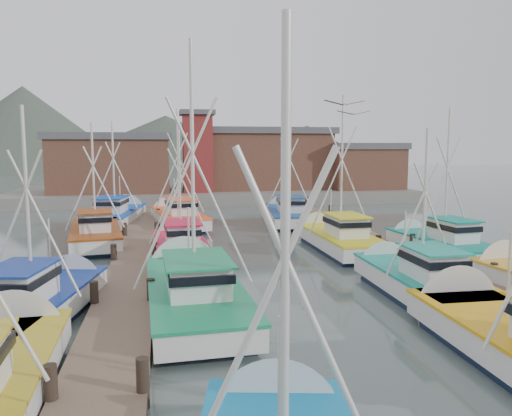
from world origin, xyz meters
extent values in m
plane|color=#4C5C57|center=(0.00, 0.00, 0.00)|extent=(260.00, 260.00, 0.00)
cube|color=brown|center=(-7.00, 4.00, 0.20)|extent=(2.20, 46.00, 0.40)
cylinder|color=black|center=(-8.00, -9.00, 0.45)|extent=(0.30, 0.30, 1.50)
cylinder|color=black|center=(-8.00, -2.00, 0.45)|extent=(0.30, 0.30, 1.50)
cylinder|color=black|center=(-8.00, 5.00, 0.45)|extent=(0.30, 0.30, 1.50)
cylinder|color=black|center=(-8.00, 12.00, 0.45)|extent=(0.30, 0.30, 1.50)
cylinder|color=black|center=(-8.00, 19.00, 0.45)|extent=(0.30, 0.30, 1.50)
cylinder|color=black|center=(-8.00, 26.00, 0.45)|extent=(0.30, 0.30, 1.50)
cylinder|color=black|center=(-6.00, -9.00, 0.45)|extent=(0.30, 0.30, 1.50)
cylinder|color=black|center=(-6.00, -2.00, 0.45)|extent=(0.30, 0.30, 1.50)
cylinder|color=black|center=(-6.00, 5.00, 0.45)|extent=(0.30, 0.30, 1.50)
cylinder|color=black|center=(-6.00, 12.00, 0.45)|extent=(0.30, 0.30, 1.50)
cylinder|color=black|center=(-6.00, 19.00, 0.45)|extent=(0.30, 0.30, 1.50)
cylinder|color=black|center=(-6.00, 26.00, 0.45)|extent=(0.30, 0.30, 1.50)
cube|color=brown|center=(7.00, 4.00, 0.20)|extent=(2.20, 46.00, 0.40)
cylinder|color=black|center=(6.00, -2.00, 0.45)|extent=(0.30, 0.30, 1.50)
cylinder|color=black|center=(6.00, 5.00, 0.45)|extent=(0.30, 0.30, 1.50)
cylinder|color=black|center=(6.00, 12.00, 0.45)|extent=(0.30, 0.30, 1.50)
cylinder|color=black|center=(6.00, 19.00, 0.45)|extent=(0.30, 0.30, 1.50)
cylinder|color=black|center=(6.00, 26.00, 0.45)|extent=(0.30, 0.30, 1.50)
cylinder|color=black|center=(8.00, -2.00, 0.45)|extent=(0.30, 0.30, 1.50)
cylinder|color=black|center=(8.00, 5.00, 0.45)|extent=(0.30, 0.30, 1.50)
cylinder|color=black|center=(8.00, 12.00, 0.45)|extent=(0.30, 0.30, 1.50)
cylinder|color=black|center=(8.00, 19.00, 0.45)|extent=(0.30, 0.30, 1.50)
cylinder|color=black|center=(8.00, 26.00, 0.45)|extent=(0.30, 0.30, 1.50)
cube|color=gray|center=(0.00, 37.00, 0.60)|extent=(44.00, 16.00, 1.20)
cube|color=brown|center=(-11.00, 35.00, 3.95)|extent=(12.00, 8.00, 5.50)
cube|color=#545458|center=(-11.00, 35.00, 7.05)|extent=(12.72, 8.48, 0.70)
cube|color=brown|center=(6.00, 37.00, 4.30)|extent=(14.00, 9.00, 6.20)
cube|color=#545458|center=(6.00, 37.00, 7.75)|extent=(14.84, 9.54, 0.70)
cube|color=brown|center=(17.00, 34.00, 3.45)|extent=(8.00, 6.00, 4.50)
cube|color=#545458|center=(17.00, 34.00, 6.05)|extent=(8.48, 6.36, 0.70)
cube|color=maroon|center=(-2.00, 33.00, 5.20)|extent=(3.00, 3.00, 8.00)
cube|color=#545458|center=(-2.00, 33.00, 9.45)|extent=(3.60, 3.60, 0.50)
cone|color=#454F42|center=(-40.00, 115.00, 0.00)|extent=(110.00, 110.00, 42.00)
cone|color=#454F42|center=(-5.00, 130.00, 0.00)|extent=(140.00, 140.00, 30.00)
cone|color=#454F42|center=(35.00, 120.00, 0.00)|extent=(90.00, 90.00, 24.00)
cone|color=silver|center=(-3.19, -10.46, 0.55)|extent=(2.77, 1.59, 2.60)
cylinder|color=beige|center=(-4.05, -14.70, 4.28)|extent=(0.14, 0.14, 6.37)
cylinder|color=beige|center=(-4.57, -14.60, 3.54)|extent=(2.25, 0.54, 4.98)
cylinder|color=beige|center=(-3.53, -14.81, 3.54)|extent=(2.25, 0.54, 4.98)
cylinder|color=beige|center=(-3.72, -13.07, 2.30)|extent=(0.08, 0.08, 2.33)
cone|color=silver|center=(4.30, -4.72, 0.55)|extent=(3.00, 1.17, 2.97)
cylinder|color=beige|center=(4.23, -7.77, 2.30)|extent=(0.08, 0.08, 2.65)
cone|color=silver|center=(-9.78, -4.83, 0.55)|extent=(2.85, 1.19, 2.82)
cube|color=#101D36|center=(-4.46, -2.45, 0.05)|extent=(3.17, 8.63, 0.70)
cube|color=silver|center=(-4.46, -2.45, 0.70)|extent=(3.61, 9.81, 0.80)
cube|color=#168A55|center=(-4.46, -2.45, 1.08)|extent=(3.71, 9.91, 0.10)
cone|color=silver|center=(-4.69, 2.37, 0.55)|extent=(3.07, 1.24, 3.02)
cube|color=silver|center=(-4.40, -3.61, 1.65)|extent=(2.09, 2.99, 1.10)
cube|color=black|center=(-4.40, -3.61, 1.88)|extent=(2.23, 3.29, 0.28)
cube|color=#168A55|center=(-4.40, -3.61, 2.24)|extent=(2.36, 3.48, 0.07)
cylinder|color=beige|center=(-4.45, -2.65, 5.37)|extent=(0.14, 0.14, 8.54)
cylinder|color=beige|center=(-5.06, -2.68, 4.37)|extent=(3.05, 0.25, 6.67)
cylinder|color=beige|center=(-3.83, -2.62, 4.37)|extent=(3.05, 0.25, 6.67)
cylinder|color=beige|center=(-4.54, -0.72, 2.30)|extent=(0.08, 0.08, 2.70)
cube|color=#101D36|center=(4.33, -2.58, 0.05)|extent=(2.26, 6.72, 0.70)
cube|color=silver|center=(4.33, -2.58, 0.70)|extent=(2.56, 7.64, 0.80)
cube|color=#159280|center=(4.33, -2.58, 1.08)|extent=(2.64, 7.71, 0.10)
cone|color=silver|center=(4.38, 1.23, 0.55)|extent=(2.39, 1.13, 2.38)
cube|color=silver|center=(4.32, -3.49, 1.65)|extent=(1.56, 2.30, 1.10)
cube|color=black|center=(4.32, -3.49, 1.88)|extent=(1.66, 2.53, 0.28)
cube|color=#159280|center=(4.32, -3.49, 2.24)|extent=(1.76, 2.68, 0.07)
cylinder|color=beige|center=(4.33, -2.73, 3.89)|extent=(0.11, 0.11, 5.58)
cylinder|color=beige|center=(3.84, -2.72, 3.23)|extent=(2.00, 0.10, 4.37)
cylinder|color=beige|center=(4.82, -2.74, 3.23)|extent=(2.00, 0.10, 4.37)
cylinder|color=beige|center=(4.35, -1.21, 2.30)|extent=(0.06, 0.06, 2.12)
cube|color=#101D36|center=(-9.78, -2.90, 0.05)|extent=(3.40, 7.02, 0.70)
cube|color=silver|center=(-9.78, -2.90, 0.70)|extent=(3.87, 7.97, 0.80)
cube|color=navy|center=(-9.78, -2.90, 1.08)|extent=(3.96, 8.06, 0.10)
cone|color=silver|center=(-9.07, 0.85, 0.55)|extent=(2.55, 1.53, 2.38)
cube|color=silver|center=(-9.96, -3.80, 1.65)|extent=(1.94, 2.54, 1.10)
cube|color=black|center=(-9.96, -3.80, 1.88)|extent=(2.08, 2.78, 0.28)
cube|color=navy|center=(-9.96, -3.80, 2.24)|extent=(2.21, 2.95, 0.07)
cylinder|color=beige|center=(-9.81, -3.05, 4.21)|extent=(0.13, 0.13, 6.21)
cylinder|color=beige|center=(-10.33, -2.96, 3.48)|extent=(2.20, 0.50, 4.86)
cylinder|color=beige|center=(-9.30, -3.15, 3.48)|extent=(2.20, 0.50, 4.86)
cylinder|color=beige|center=(-9.53, -1.55, 2.30)|extent=(0.08, 0.08, 2.29)
cone|color=silver|center=(9.10, -0.42, 0.55)|extent=(2.90, 1.42, 2.78)
cube|color=#101D36|center=(-4.68, 5.66, 0.05)|extent=(2.60, 6.96, 0.70)
cube|color=silver|center=(-4.68, 5.66, 0.70)|extent=(2.95, 7.90, 0.80)
cube|color=red|center=(-4.68, 5.66, 1.08)|extent=(3.03, 7.99, 0.10)
cone|color=silver|center=(-4.89, 9.54, 0.55)|extent=(2.49, 1.23, 2.43)
cube|color=silver|center=(-4.63, 4.73, 1.65)|extent=(1.70, 2.42, 1.10)
cube|color=black|center=(-4.63, 4.73, 1.88)|extent=(1.81, 2.65, 0.28)
cube|color=red|center=(-4.63, 4.73, 2.24)|extent=(1.92, 2.82, 0.07)
cylinder|color=beige|center=(-4.67, 5.51, 4.21)|extent=(0.11, 0.11, 6.22)
cylinder|color=beige|center=(-5.17, 5.48, 3.48)|extent=(2.23, 0.20, 4.87)
cylinder|color=beige|center=(-4.17, 5.53, 3.48)|extent=(2.23, 0.20, 4.87)
cylinder|color=beige|center=(-4.75, 7.06, 2.30)|extent=(0.07, 0.07, 2.17)
cube|color=#101D36|center=(4.37, 6.71, 0.05)|extent=(2.53, 7.39, 0.70)
cube|color=silver|center=(4.37, 6.71, 0.70)|extent=(2.87, 8.40, 0.80)
cube|color=#D1C714|center=(4.37, 6.71, 1.08)|extent=(2.95, 8.49, 0.10)
cone|color=silver|center=(4.29, 10.89, 0.55)|extent=(2.63, 1.15, 2.61)
cube|color=silver|center=(4.39, 5.71, 1.65)|extent=(1.73, 2.54, 1.10)
cube|color=black|center=(4.39, 5.71, 1.88)|extent=(1.84, 2.79, 0.28)
cube|color=#D1C714|center=(4.39, 5.71, 2.24)|extent=(1.96, 2.96, 0.07)
cylinder|color=beige|center=(4.37, 6.55, 4.98)|extent=(0.12, 0.12, 7.76)
cylinder|color=beige|center=(3.84, 6.54, 4.07)|extent=(2.76, 0.14, 6.06)
cylinder|color=beige|center=(4.91, 6.56, 4.07)|extent=(2.76, 0.14, 6.06)
cylinder|color=beige|center=(4.34, 8.22, 2.30)|extent=(0.07, 0.07, 2.33)
cube|color=#101D36|center=(-9.65, 11.05, 0.05)|extent=(3.40, 7.72, 0.70)
cube|color=silver|center=(-9.65, 11.05, 0.70)|extent=(3.87, 8.77, 0.80)
cube|color=#8E3B0F|center=(-9.65, 11.05, 1.08)|extent=(3.96, 8.87, 0.10)
cone|color=silver|center=(-10.22, 15.25, 0.55)|extent=(2.77, 1.45, 2.65)
cube|color=silver|center=(-9.51, 10.04, 1.65)|extent=(2.03, 2.75, 1.10)
cube|color=black|center=(-9.51, 10.04, 1.88)|extent=(2.18, 3.02, 0.28)
cube|color=#8E3B0F|center=(-9.51, 10.04, 2.24)|extent=(2.31, 3.20, 0.07)
cylinder|color=beige|center=(-9.62, 10.88, 4.28)|extent=(0.14, 0.14, 6.36)
cylinder|color=beige|center=(-10.20, 10.80, 3.53)|extent=(2.28, 0.40, 4.98)
cylinder|color=beige|center=(-9.05, 10.96, 3.53)|extent=(2.28, 0.40, 4.98)
cylinder|color=beige|center=(-9.85, 12.56, 2.30)|extent=(0.08, 0.08, 2.54)
cube|color=#101D36|center=(9.24, 4.07, 0.05)|extent=(2.77, 6.68, 0.70)
cube|color=silver|center=(9.24, 4.07, 0.70)|extent=(3.14, 7.59, 0.80)
cube|color=#037B6A|center=(9.24, 4.07, 1.08)|extent=(3.22, 7.67, 0.10)
cone|color=silver|center=(8.88, 7.75, 0.55)|extent=(2.43, 1.32, 2.34)
cube|color=silver|center=(9.33, 3.19, 1.65)|extent=(1.72, 2.35, 1.10)
cube|color=black|center=(9.33, 3.19, 1.88)|extent=(1.84, 2.58, 0.28)
cube|color=#037B6A|center=(9.33, 3.19, 2.24)|extent=(1.95, 2.74, 0.07)
cylinder|color=beige|center=(9.26, 3.92, 4.58)|extent=(0.12, 0.12, 6.97)
cylinder|color=beige|center=(8.76, 3.87, 3.76)|extent=(2.48, 0.32, 5.44)
cylinder|color=beige|center=(9.75, 3.97, 3.76)|extent=(2.48, 0.32, 5.44)
cylinder|color=beige|center=(9.11, 5.39, 2.30)|extent=(0.07, 0.07, 2.16)
cube|color=#101D36|center=(-4.48, 17.40, 0.05)|extent=(3.79, 8.22, 0.70)
cube|color=silver|center=(-4.48, 17.40, 0.70)|extent=(4.31, 9.35, 0.80)
cube|color=#FF5B24|center=(-4.48, 17.40, 1.08)|extent=(4.41, 9.45, 0.10)
cone|color=silver|center=(-5.19, 21.84, 0.55)|extent=(2.95, 1.53, 2.81)
cube|color=silver|center=(-4.31, 16.33, 1.65)|extent=(2.22, 2.95, 1.10)
cube|color=black|center=(-4.31, 16.33, 1.88)|extent=(2.38, 3.24, 0.28)
cube|color=#FF5B24|center=(-4.31, 16.33, 2.24)|extent=(2.52, 3.43, 0.07)
cylinder|color=beige|center=(-4.46, 17.22, 4.93)|extent=(0.14, 0.14, 7.65)
cylinder|color=beige|center=(-5.02, 17.13, 4.03)|extent=(2.71, 0.52, 5.98)
cylinder|color=beige|center=(-3.89, 17.31, 4.03)|extent=(2.71, 0.52, 5.98)
cylinder|color=beige|center=(-4.74, 19.00, 2.30)|extent=(0.08, 0.08, 2.51)
cube|color=#101D36|center=(4.03, 17.33, 0.05)|extent=(3.51, 8.01, 0.70)
cube|color=silver|center=(4.03, 17.33, 0.70)|extent=(3.99, 9.10, 0.80)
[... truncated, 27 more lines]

